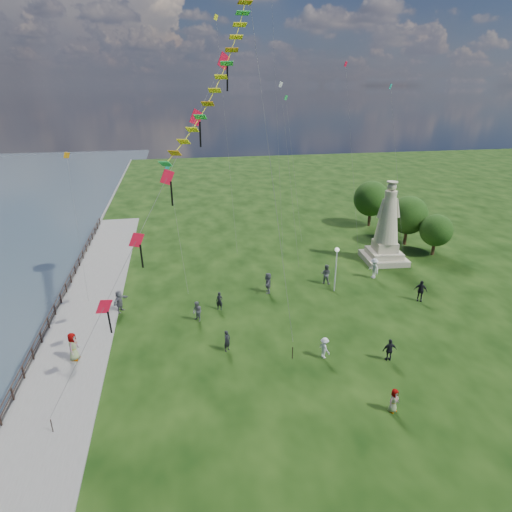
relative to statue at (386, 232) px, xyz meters
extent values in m
cube|color=slate|center=(-30.80, -7.77, -3.33)|extent=(0.30, 160.00, 0.60)
cube|color=slate|center=(-28.30, -9.77, -3.08)|extent=(5.00, 60.00, 0.10)
cylinder|color=black|center=(-30.60, -17.77, -2.63)|extent=(0.11, 0.11, 1.00)
cylinder|color=black|center=(-30.60, -15.77, -2.63)|extent=(0.11, 0.11, 1.00)
cylinder|color=black|center=(-30.60, -13.77, -2.63)|extent=(0.11, 0.11, 1.00)
cylinder|color=black|center=(-30.60, -11.77, -2.63)|extent=(0.11, 0.11, 1.00)
cylinder|color=black|center=(-30.60, -9.77, -2.63)|extent=(0.11, 0.11, 1.00)
cylinder|color=black|center=(-30.60, -7.77, -2.63)|extent=(0.11, 0.11, 1.00)
cylinder|color=black|center=(-30.60, -5.77, -2.63)|extent=(0.11, 0.11, 1.00)
cylinder|color=black|center=(-30.60, -3.77, -2.63)|extent=(0.11, 0.11, 1.00)
cylinder|color=black|center=(-30.60, -1.77, -2.63)|extent=(0.11, 0.11, 1.00)
cylinder|color=black|center=(-30.60, 0.23, -2.63)|extent=(0.11, 0.11, 1.00)
cylinder|color=black|center=(-30.60, 2.23, -2.63)|extent=(0.11, 0.11, 1.00)
cylinder|color=black|center=(-30.60, 4.23, -2.63)|extent=(0.11, 0.11, 1.00)
cylinder|color=black|center=(-30.60, 6.23, -2.63)|extent=(0.11, 0.11, 1.00)
cylinder|color=black|center=(-30.60, 8.23, -2.63)|extent=(0.11, 0.11, 1.00)
cylinder|color=black|center=(-30.60, 10.23, -2.63)|extent=(0.11, 0.11, 1.00)
cylinder|color=black|center=(-30.60, 12.23, -2.63)|extent=(0.11, 0.11, 1.00)
cylinder|color=black|center=(-30.60, 14.23, -2.63)|extent=(0.11, 0.11, 1.00)
cylinder|color=black|center=(-30.60, 16.23, -2.63)|extent=(0.11, 0.11, 1.00)
cylinder|color=black|center=(-30.60, 18.23, -2.63)|extent=(0.11, 0.11, 1.00)
cube|color=black|center=(-30.60, -7.77, -2.15)|extent=(0.06, 52.00, 0.06)
cube|color=black|center=(-30.60, -7.77, -2.58)|extent=(0.06, 52.00, 0.06)
cube|color=tan|center=(0.00, 0.00, -2.84)|extent=(4.41, 4.41, 0.58)
cube|color=tan|center=(0.00, 0.00, -2.25)|extent=(3.36, 3.36, 0.58)
cube|color=tan|center=(0.00, 0.00, -1.48)|extent=(2.31, 2.31, 0.97)
cylinder|color=tan|center=(0.00, 0.00, 4.04)|extent=(1.26, 1.26, 0.39)
sphere|color=tan|center=(0.00, 0.00, 4.64)|extent=(0.89, 0.89, 0.89)
cylinder|color=tan|center=(0.00, 0.00, 5.10)|extent=(1.06, 1.06, 0.10)
cylinder|color=silver|center=(-7.46, -5.64, -1.25)|extent=(0.11, 0.11, 3.76)
sphere|color=white|center=(-7.46, -5.64, 0.74)|extent=(0.38, 0.38, 0.38)
cylinder|color=#382314|center=(4.67, 4.15, -2.06)|extent=(0.36, 0.36, 2.13)
sphere|color=#12330E|center=(4.67, 4.15, 0.34)|extent=(4.27, 4.27, 4.27)
cylinder|color=#382314|center=(6.00, 0.64, -2.28)|extent=(0.36, 0.36, 1.69)
sphere|color=#12330E|center=(6.00, 0.64, -0.38)|extent=(3.38, 3.38, 3.38)
cylinder|color=#382314|center=(3.61, 11.39, -2.02)|extent=(0.36, 0.36, 2.22)
sphere|color=#12330E|center=(3.61, 11.39, 0.48)|extent=(4.44, 4.44, 4.44)
imported|color=black|center=(-17.92, -13.02, -2.36)|extent=(0.66, 0.65, 1.54)
imported|color=#595960|center=(-19.66, -8.66, -2.31)|extent=(0.87, 0.92, 1.63)
imported|color=silver|center=(-11.69, -15.02, -2.38)|extent=(0.78, 1.07, 1.48)
imported|color=black|center=(-7.61, -16.14, -2.33)|extent=(0.96, 0.53, 1.59)
imported|color=#595960|center=(-9.63, -20.59, -2.40)|extent=(0.83, 0.69, 1.45)
imported|color=#595960|center=(-25.64, -5.97, -2.21)|extent=(1.50, 1.84, 1.83)
imported|color=black|center=(-17.79, -7.14, -2.37)|extent=(0.64, 0.54, 1.50)
imported|color=#595960|center=(-7.72, -4.06, -2.20)|extent=(1.06, 0.97, 1.86)
imported|color=silver|center=(-2.91, -3.77, -2.15)|extent=(0.90, 1.37, 1.95)
imported|color=black|center=(-1.09, -8.79, -2.20)|extent=(1.21, 1.01, 1.85)
imported|color=#595960|center=(-27.91, -12.28, -2.15)|extent=(0.76, 1.05, 1.95)
imported|color=#595960|center=(-13.28, -4.85, -2.21)|extent=(1.05, 1.81, 1.84)
cylinder|color=black|center=(-27.80, -18.77, -2.68)|extent=(0.06, 0.06, 0.90)
cube|color=red|center=(-24.85, -16.25, 2.70)|extent=(0.87, 0.64, 1.03)
cube|color=black|center=(-24.67, -16.35, 1.75)|extent=(0.10, 0.28, 1.48)
cube|color=red|center=(-22.95, -14.63, 5.80)|extent=(0.87, 0.64, 1.03)
cube|color=black|center=(-22.77, -14.73, 4.85)|extent=(0.10, 0.28, 1.48)
cube|color=red|center=(-21.06, -13.01, 8.91)|extent=(0.87, 0.64, 1.03)
cube|color=black|center=(-20.88, -13.11, 7.96)|extent=(0.10, 0.28, 1.48)
cube|color=red|center=(-19.16, -11.39, 12.01)|extent=(0.87, 0.64, 1.03)
cube|color=black|center=(-18.98, -11.49, 11.06)|extent=(0.10, 0.28, 1.48)
cube|color=red|center=(-17.27, -9.77, 15.11)|extent=(0.87, 0.64, 1.03)
cube|color=black|center=(-17.09, -9.87, 14.16)|extent=(0.10, 0.28, 1.48)
cylinder|color=black|center=(-13.80, -14.77, -2.68)|extent=(0.06, 0.06, 0.90)
cube|color=orange|center=(-16.28, -11.79, 17.89)|extent=(0.78, 0.64, 0.15)
cube|color=green|center=(-16.50, -12.32, 17.31)|extent=(0.74, 0.61, 0.15)
cube|color=yellow|center=(-16.76, -12.86, 16.70)|extent=(0.71, 0.61, 0.16)
cube|color=yellow|center=(-17.04, -13.40, 16.06)|extent=(0.71, 0.63, 0.17)
cube|color=orange|center=(-17.35, -13.94, 15.42)|extent=(0.71, 0.65, 0.18)
cube|color=green|center=(-17.69, -14.49, 14.77)|extent=(0.70, 0.67, 0.20)
cube|color=yellow|center=(-18.06, -15.03, 14.14)|extent=(0.70, 0.68, 0.21)
cube|color=yellow|center=(-18.45, -15.57, 13.52)|extent=(0.69, 0.69, 0.23)
cube|color=orange|center=(-18.85, -16.10, 12.93)|extent=(0.68, 0.69, 0.25)
cube|color=green|center=(-19.27, -16.64, 12.38)|extent=(0.67, 0.69, 0.26)
cube|color=yellow|center=(-19.70, -17.16, 11.86)|extent=(0.65, 0.69, 0.28)
cube|color=yellow|center=(-20.13, -17.69, 11.39)|extent=(0.64, 0.68, 0.29)
cube|color=orange|center=(-20.57, -18.21, 10.97)|extent=(0.62, 0.67, 0.30)
cube|color=green|center=(-21.00, -18.72, 10.60)|extent=(0.60, 0.66, 0.31)
cube|color=teal|center=(-21.18, 1.06, 7.11)|extent=(0.51, 0.39, 0.57)
cylinder|color=#595959|center=(-20.68, -1.44, 2.02)|extent=(1.02, 5.02, 10.20)
cube|color=silver|center=(-10.11, 4.81, 13.84)|extent=(0.51, 0.39, 0.57)
cylinder|color=#595959|center=(-9.61, 2.31, 5.38)|extent=(1.02, 5.02, 16.92)
cube|color=red|center=(-2.32, 8.31, 15.83)|extent=(0.51, 0.39, 0.57)
cylinder|color=#595959|center=(-1.82, 5.81, 6.38)|extent=(1.02, 5.02, 18.91)
cube|color=yellow|center=(-15.57, 9.69, 19.98)|extent=(0.51, 0.39, 0.57)
cylinder|color=#595959|center=(-15.07, 7.19, 8.45)|extent=(1.02, 5.02, 23.06)
cube|color=green|center=(-7.66, 12.10, 12.49)|extent=(0.51, 0.39, 0.57)
cylinder|color=#595959|center=(-7.16, 9.60, 4.71)|extent=(1.02, 5.02, 15.57)
cube|color=orange|center=(-29.46, 1.19, 8.29)|extent=(0.51, 0.39, 0.57)
cylinder|color=#595959|center=(-28.96, -1.31, 2.61)|extent=(1.02, 5.02, 11.37)
cylinder|color=#595959|center=(-10.49, 5.17, 13.30)|extent=(1.02, 5.02, 32.76)
cube|color=teal|center=(1.19, 4.80, 13.67)|extent=(0.51, 0.39, 0.57)
cylinder|color=#595959|center=(1.69, 2.30, 5.30)|extent=(1.02, 5.02, 16.75)
camera|label=1|loc=(-20.65, -37.73, 13.73)|focal=30.00mm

